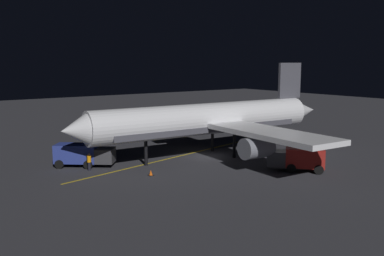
# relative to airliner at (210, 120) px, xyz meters

# --- Properties ---
(ground_plane) EXTENTS (180.00, 180.00, 0.20)m
(ground_plane) POSITION_rel_airliner_xyz_m (0.03, 0.58, -4.25)
(ground_plane) COLOR #313136
(apron_guide_stripe) EXTENTS (6.21, 26.72, 0.01)m
(apron_guide_stripe) POSITION_rel_airliner_xyz_m (1.71, 4.58, -4.15)
(apron_guide_stripe) COLOR gold
(apron_guide_stripe) RESTS_ON ground_plane
(airliner) EXTENTS (32.99, 34.14, 10.61)m
(airliner) POSITION_rel_airliner_xyz_m (0.00, 0.00, 0.00)
(airliner) COLOR white
(airliner) RESTS_ON ground_plane
(baggage_truck) EXTENTS (5.39, 5.96, 2.35)m
(baggage_truck) POSITION_rel_airliner_xyz_m (3.91, 13.77, -2.93)
(baggage_truck) COLOR navy
(baggage_truck) RESTS_ON ground_plane
(catering_truck) EXTENTS (5.48, 5.19, 2.32)m
(catering_truck) POSITION_rel_airliner_xyz_m (-10.45, -2.82, -2.96)
(catering_truck) COLOR maroon
(catering_truck) RESTS_ON ground_plane
(ground_crew_worker) EXTENTS (0.40, 0.40, 1.74)m
(ground_crew_worker) POSITION_rel_airliner_xyz_m (1.95, 13.88, -3.27)
(ground_crew_worker) COLOR black
(ground_crew_worker) RESTS_ON ground_plane
(traffic_cone_near_left) EXTENTS (0.50, 0.50, 0.55)m
(traffic_cone_near_left) POSITION_rel_airliner_xyz_m (-3.32, 9.91, -3.90)
(traffic_cone_near_left) COLOR #EA590F
(traffic_cone_near_left) RESTS_ON ground_plane
(traffic_cone_near_right) EXTENTS (0.50, 0.50, 0.55)m
(traffic_cone_near_right) POSITION_rel_airliner_xyz_m (5.69, 11.60, -3.90)
(traffic_cone_near_right) COLOR #EA590F
(traffic_cone_near_right) RESTS_ON ground_plane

